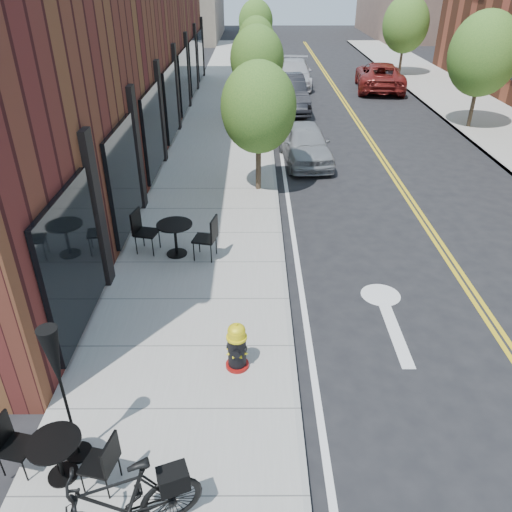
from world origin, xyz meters
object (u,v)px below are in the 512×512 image
object	(u,v)px
fire_hydrant	(237,347)
bistro_set_b	(57,454)
bicycle_left	(118,505)
parked_car_b	(286,93)
parked_car_c	(294,74)
parked_car_far	(380,76)
patio_umbrella	(57,369)
parked_car_a	(305,143)
bistro_set_c	(175,235)

from	to	relation	value
fire_hydrant	bistro_set_b	distance (m)	3.16
bicycle_left	bistro_set_b	size ratio (longest dim) A/B	1.20
parked_car_b	parked_car_c	world-z (taller)	parked_car_b
bistro_set_b	parked_car_b	xyz separation A→B (m)	(4.16, 20.49, 0.26)
bicycle_left	bistro_set_b	bearing A→B (deg)	-150.07
bicycle_left	parked_car_far	xyz separation A→B (m)	(8.71, 25.98, 0.03)
bicycle_left	fire_hydrant	bearing A→B (deg)	135.65
patio_umbrella	fire_hydrant	bearing A→B (deg)	39.09
parked_car_a	bicycle_left	bearing A→B (deg)	-108.89
bicycle_left	parked_car_far	distance (m)	27.40
bistro_set_c	patio_umbrella	size ratio (longest dim) A/B	0.89
fire_hydrant	parked_car_b	distance (m)	18.44
fire_hydrant	parked_car_b	bearing A→B (deg)	104.00
bicycle_left	bistro_set_b	world-z (taller)	bicycle_left
parked_car_b	fire_hydrant	bearing A→B (deg)	-100.07
bicycle_left	bistro_set_c	xyz separation A→B (m)	(-0.28, 6.90, -0.07)
patio_umbrella	parked_car_b	distance (m)	20.56
fire_hydrant	parked_car_c	xyz separation A→B (m)	(2.63, 23.93, 0.16)
bistro_set_c	bicycle_left	bearing A→B (deg)	-75.14
bicycle_left	parked_car_a	bearing A→B (deg)	145.22
fire_hydrant	parked_car_c	size ratio (longest dim) A/B	0.19
bicycle_left	parked_car_far	bearing A→B (deg)	140.48
patio_umbrella	parked_car_c	distance (m)	26.20
fire_hydrant	parked_car_c	bearing A→B (deg)	103.47
bicycle_left	parked_car_b	world-z (taller)	parked_car_b
fire_hydrant	bicycle_left	distance (m)	3.25
patio_umbrella	parked_car_far	xyz separation A→B (m)	(9.63, 24.79, -0.99)
bistro_set_c	parked_car_a	distance (m)	7.88
parked_car_far	bistro_set_c	bearing A→B (deg)	72.14
patio_umbrella	parked_car_a	xyz separation A→B (m)	(4.32, 12.67, -1.06)
fire_hydrant	bistro_set_c	size ratio (longest dim) A/B	0.46
bistro_set_c	patio_umbrella	world-z (taller)	patio_umbrella
bistro_set_b	bistro_set_c	xyz separation A→B (m)	(0.75, 6.06, 0.09)
bicycle_left	parked_car_a	xyz separation A→B (m)	(3.41, 13.86, -0.05)
bistro_set_c	bistro_set_b	bearing A→B (deg)	-84.51
bistro_set_b	parked_car_c	xyz separation A→B (m)	(4.95, 26.08, 0.16)
parked_car_b	parked_car_far	world-z (taller)	parked_car_b
fire_hydrant	parked_car_far	bearing A→B (deg)	91.84
fire_hydrant	patio_umbrella	xyz separation A→B (m)	(-2.21, -1.79, 1.18)
bistro_set_b	parked_car_a	distance (m)	13.76
bistro_set_b	parked_car_c	bearing A→B (deg)	92.06
bistro_set_c	parked_car_b	distance (m)	14.83
fire_hydrant	bistro_set_c	world-z (taller)	bistro_set_c
fire_hydrant	bicycle_left	xyz separation A→B (m)	(-1.29, -2.98, 0.16)
bicycle_left	patio_umbrella	size ratio (longest dim) A/B	0.89
patio_umbrella	parked_car_a	distance (m)	13.43
fire_hydrant	parked_car_c	distance (m)	24.08
parked_car_a	parked_car_far	world-z (taller)	parked_car_far
bistro_set_b	parked_car_c	world-z (taller)	parked_car_c
fire_hydrant	parked_car_a	distance (m)	11.08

